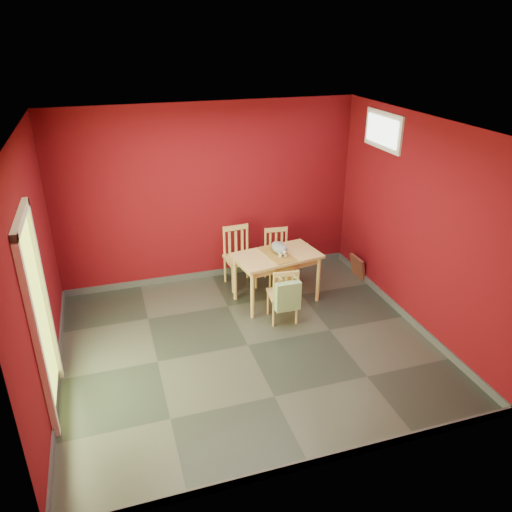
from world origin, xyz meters
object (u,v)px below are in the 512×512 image
object	(u,v)px
chair_far_left	(239,256)
tote_bag	(288,296)
picture_frame	(358,267)
dining_table	(277,260)
chair_near	(283,294)
cat	(279,246)
chair_far_right	(278,255)

from	to	relation	value
chair_far_left	tote_bag	xyz separation A→B (m)	(0.26, -1.39, 0.01)
tote_bag	picture_frame	xyz separation A→B (m)	(1.58, 1.03, -0.30)
dining_table	picture_frame	distance (m)	1.56
chair_near	tote_bag	bearing A→B (deg)	-93.36
dining_table	tote_bag	bearing A→B (deg)	-98.62
tote_bag	dining_table	bearing A→B (deg)	81.38
tote_bag	picture_frame	bearing A→B (deg)	33.17
cat	tote_bag	bearing A→B (deg)	-89.32
chair_far_right	chair_near	xyz separation A→B (m)	(-0.33, -1.14, -0.02)
dining_table	tote_bag	distance (m)	0.77
picture_frame	tote_bag	bearing A→B (deg)	-146.83
tote_bag	picture_frame	distance (m)	1.91
chair_far_left	chair_far_right	bearing A→B (deg)	-5.05
chair_far_left	cat	distance (m)	0.81
dining_table	cat	xyz separation A→B (m)	(0.05, 0.05, 0.19)
chair_near	chair_far_right	bearing A→B (deg)	73.77
chair_near	cat	size ratio (longest dim) A/B	1.94
cat	picture_frame	size ratio (longest dim) A/B	1.13
chair_far_right	cat	size ratio (longest dim) A/B	2.04
dining_table	chair_near	world-z (taller)	chair_near
picture_frame	chair_far_right	bearing A→B (deg)	166.18
chair_far_left	chair_near	bearing A→B (deg)	-77.09
chair_far_left	picture_frame	bearing A→B (deg)	-11.00
chair_far_left	tote_bag	size ratio (longest dim) A/B	1.99
chair_far_right	tote_bag	distance (m)	1.38
chair_far_left	dining_table	bearing A→B (deg)	-59.91
dining_table	cat	distance (m)	0.21
cat	chair_near	bearing A→B (deg)	-91.91
tote_bag	cat	world-z (taller)	cat
dining_table	picture_frame	xyz separation A→B (m)	(1.47, 0.29, -0.46)
chair_far_right	picture_frame	world-z (taller)	chair_far_right
dining_table	picture_frame	world-z (taller)	dining_table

